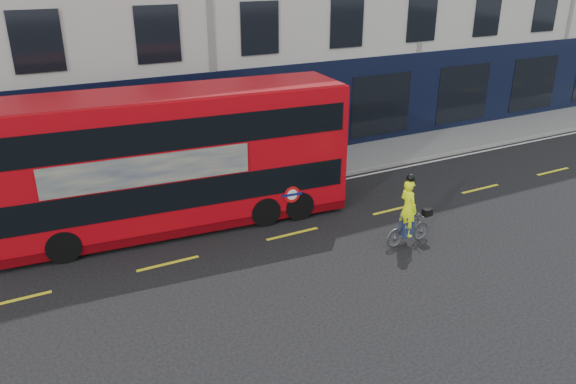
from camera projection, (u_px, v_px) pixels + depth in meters
ground at (317, 255)px, 16.40m from camera, size 120.00×120.00×0.00m
pavement at (232, 180)px, 21.68m from camera, size 60.00×3.00×0.12m
kerb at (247, 194)px, 20.46m from camera, size 60.00×0.12×0.13m
road_edge_line at (251, 198)px, 20.24m from camera, size 58.00×0.10×0.01m
lane_dashes at (292, 234)px, 17.62m from camera, size 58.00×0.12×0.01m
bus at (176, 159)px, 17.39m from camera, size 11.04×3.36×4.38m
cyclist at (408, 221)px, 16.71m from camera, size 1.63×0.64×2.29m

